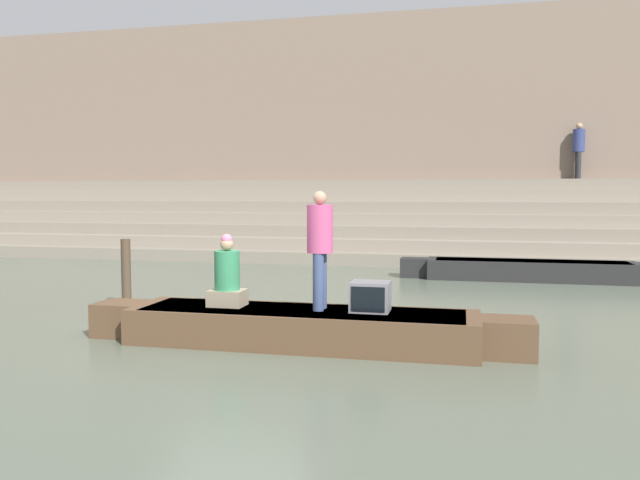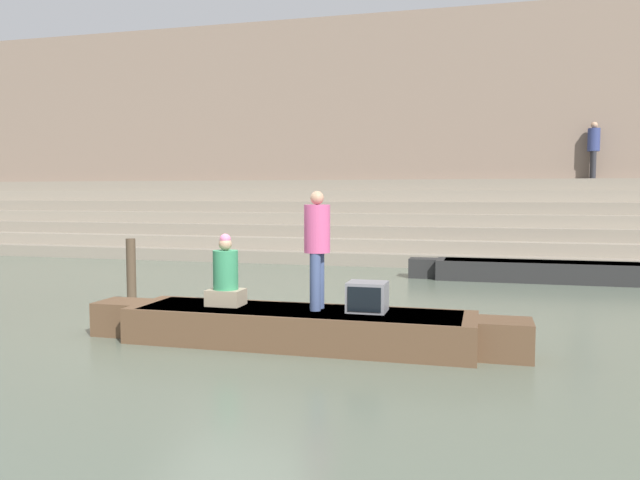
{
  "view_description": "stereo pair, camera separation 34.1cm",
  "coord_description": "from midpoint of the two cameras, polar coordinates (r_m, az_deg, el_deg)",
  "views": [
    {
      "loc": [
        3.4,
        -9.07,
        2.14
      ],
      "look_at": [
        1.2,
        0.53,
        1.4
      ],
      "focal_mm": 35.0,
      "sensor_mm": 36.0,
      "label": 1
    },
    {
      "loc": [
        3.73,
        -8.98,
        2.14
      ],
      "look_at": [
        1.2,
        0.53,
        1.4
      ],
      "focal_mm": 35.0,
      "sensor_mm": 36.0,
      "label": 2
    }
  ],
  "objects": [
    {
      "name": "moored_boat_shore",
      "position": [
        16.16,
        20.05,
        -2.66
      ],
      "size": [
        6.34,
        1.01,
        0.49
      ],
      "rotation": [
        0.0,
        0.0,
        0.1
      ],
      "color": "black",
      "rests_on": "ground"
    },
    {
      "name": "ghat_steps",
      "position": [
        20.79,
        4.98,
        0.93
      ],
      "size": [
        36.0,
        3.96,
        2.62
      ],
      "color": "gray",
      "rests_on": "ground"
    },
    {
      "name": "person_on_steps",
      "position": [
        21.9,
        24.15,
        7.85
      ],
      "size": [
        0.37,
        0.37,
        1.79
      ],
      "rotation": [
        0.0,
        0.0,
        1.61
      ],
      "color": "#28282D",
      "rests_on": "ghat_steps"
    },
    {
      "name": "person_rowing",
      "position": [
        9.2,
        -7.57,
        -3.41
      ],
      "size": [
        0.51,
        0.4,
        1.05
      ],
      "rotation": [
        0.0,
        0.0,
        -0.03
      ],
      "color": "gray",
      "rests_on": "rowboat_main"
    },
    {
      "name": "tv_set",
      "position": [
        8.7,
        5.47,
        -5.2
      ],
      "size": [
        0.54,
        0.47,
        0.42
      ],
      "rotation": [
        0.0,
        0.0,
        0.07
      ],
      "color": "slate",
      "rests_on": "rowboat_main"
    },
    {
      "name": "person_standing",
      "position": [
        8.74,
        0.85,
        -0.18
      ],
      "size": [
        0.37,
        0.37,
        1.67
      ],
      "rotation": [
        0.0,
        0.0,
        -0.28
      ],
      "color": "#3D4C75",
      "rests_on": "rowboat_main"
    },
    {
      "name": "ground_plane",
      "position": [
        9.94,
        -6.58,
        -8.18
      ],
      "size": [
        120.0,
        120.0,
        0.0
      ],
      "primitive_type": "plane",
      "color": "#566051"
    },
    {
      "name": "rowboat_main",
      "position": [
        8.88,
        -0.9,
        -7.88
      ],
      "size": [
        6.31,
        1.31,
        0.5
      ],
      "rotation": [
        0.0,
        0.0,
        -0.02
      ],
      "color": "brown",
      "rests_on": "ground"
    },
    {
      "name": "mooring_post",
      "position": [
        12.12,
        -16.11,
        -2.95
      ],
      "size": [
        0.17,
        0.17,
        1.3
      ],
      "primitive_type": "cylinder",
      "color": "#473828",
      "rests_on": "ground"
    },
    {
      "name": "back_wall",
      "position": [
        22.83,
        5.92,
        9.34
      ],
      "size": [
        34.2,
        1.28,
        8.38
      ],
      "color": "#7F6B5B",
      "rests_on": "ground"
    }
  ]
}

